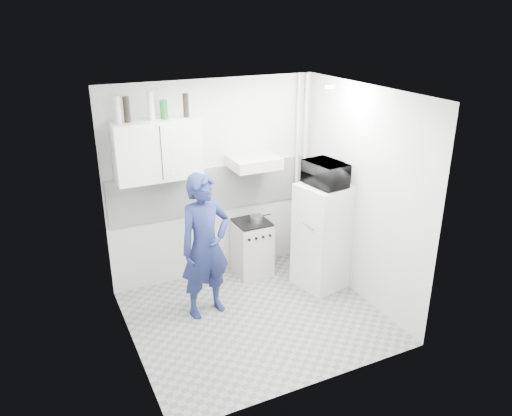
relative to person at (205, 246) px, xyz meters
name	(u,v)px	position (x,y,z in m)	size (l,w,h in m)	color
floor	(256,317)	(0.46, -0.37, -0.86)	(2.80, 2.80, 0.00)	gray
ceiling	(256,93)	(0.46, -0.37, 1.74)	(2.80, 2.80, 0.00)	white
wall_back	(214,182)	(0.46, 0.88, 0.44)	(2.80, 2.80, 0.00)	silver
wall_left	(125,239)	(-0.94, -0.37, 0.44)	(2.60, 2.60, 0.00)	silver
wall_right	(362,196)	(1.86, -0.37, 0.44)	(2.60, 2.60, 0.00)	silver
person	(205,246)	(0.00, 0.00, 0.00)	(0.63, 0.41, 1.72)	#18214B
stove	(252,248)	(0.88, 0.63, -0.50)	(0.46, 0.46, 0.73)	#B8B19C
fridge	(322,236)	(1.56, -0.03, -0.18)	(0.57, 0.57, 1.37)	silver
stove_top	(252,222)	(0.88, 0.63, -0.12)	(0.44, 0.44, 0.03)	black
saucepan	(256,219)	(0.93, 0.59, -0.06)	(0.16, 0.16, 0.09)	silver
microwave	(326,174)	(1.56, -0.03, 0.66)	(0.36, 0.53, 0.29)	black
bottle_a	(118,109)	(-0.69, 0.70, 1.49)	(0.07, 0.07, 0.30)	#B2B7BC
bottle_b	(127,110)	(-0.60, 0.70, 1.48)	(0.07, 0.07, 0.28)	black
bottle_d	(151,106)	(-0.33, 0.70, 1.50)	(0.07, 0.07, 0.33)	#B2B7BC
canister_a	(164,109)	(-0.18, 0.70, 1.45)	(0.09, 0.09, 0.22)	#144C1E
bottle_e	(186,105)	(0.08, 0.70, 1.47)	(0.07, 0.07, 0.27)	black
upper_cabinet	(157,150)	(-0.29, 0.70, 0.99)	(1.00, 0.35, 0.70)	silver
range_hood	(254,162)	(0.91, 0.63, 0.71)	(0.60, 0.50, 0.14)	#B8B19C
backsplash	(215,189)	(0.46, 0.86, 0.34)	(2.74, 0.03, 0.60)	white
pipe_a	(304,170)	(1.76, 0.80, 0.44)	(0.05, 0.05, 2.60)	#B8B19C
pipe_b	(296,171)	(1.64, 0.80, 0.44)	(0.04, 0.04, 2.60)	#B8B19C
ceiling_spot_fixture	(330,87)	(1.46, -0.17, 1.71)	(0.10, 0.10, 0.02)	white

